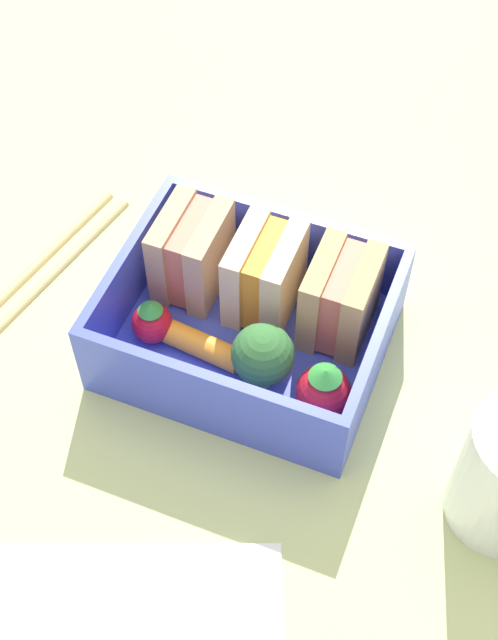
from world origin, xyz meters
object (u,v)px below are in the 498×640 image
sandwich_left (192,252)px  folded_napkin (131,626)px  carrot_stick_far_left (202,346)px  strawberry_left (323,391)px  broccoli_floret (263,355)px  strawberry_far_left (152,322)px  sandwich_center (340,298)px  chopstick_pair (13,297)px  sandwich_center_left (265,275)px

sandwich_left → folded_napkin: bearing=-75.0°
carrot_stick_far_left → strawberry_left: strawberry_left is taller
carrot_stick_far_left → folded_napkin: size_ratio=0.33×
broccoli_floret → strawberry_left: 3.92cm
broccoli_floret → strawberry_far_left: bearing=175.5°
sandwich_center → carrot_stick_far_left: bearing=-144.9°
carrot_stick_far_left → chopstick_pair: size_ratio=0.24×
sandwich_left → folded_napkin: (5.56, -20.70, -3.85)cm
sandwich_left → sandwich_center: bearing=0.0°
sandwich_center → broccoli_floret: (-2.84, -5.25, -0.30)cm
sandwich_left → chopstick_pair: sandwich_left is taller
strawberry_left → broccoli_floret: bearing=173.7°
sandwich_left → chopstick_pair: size_ratio=0.27×
sandwich_center → chopstick_pair: sandwich_center is taller
carrot_stick_far_left → chopstick_pair: carrot_stick_far_left is taller
strawberry_far_left → sandwich_left: bearing=82.7°
sandwich_center → chopstick_pair: (-20.04, -4.81, -3.70)cm
sandwich_center_left → chopstick_pair: sandwich_center_left is taller
carrot_stick_far_left → folded_napkin: (2.88, -15.90, -1.76)cm
sandwich_center → chopstick_pair: 20.94cm
sandwich_left → carrot_stick_far_left: size_ratio=1.14×
sandwich_center → chopstick_pair: size_ratio=0.27×
sandwich_center_left → sandwich_center: size_ratio=1.00×
sandwich_left → strawberry_far_left: bearing=-97.3°
strawberry_left → chopstick_pair: bearing=177.7°
sandwich_center → sandwich_left: bearing=180.0°
sandwich_center → folded_napkin: (-3.94, -20.70, -3.85)cm
carrot_stick_far_left → sandwich_left: bearing=119.1°
folded_napkin → strawberry_left: bearing=71.9°
sandwich_center → folded_napkin: 21.42cm
folded_napkin → broccoli_floret: bearing=85.9°
sandwich_left → carrot_stick_far_left: bearing=-60.9°
sandwich_left → broccoli_floret: (6.66, -5.25, -0.30)cm
broccoli_floret → chopstick_pair: 17.53cm
chopstick_pair → carrot_stick_far_left: bearing=0.0°
sandwich_left → sandwich_center: 9.50cm
chopstick_pair → folded_napkin: bearing=-44.6°
strawberry_far_left → carrot_stick_far_left: bearing=-2.1°
broccoli_floret → folded_napkin: broccoli_floret is taller
sandwich_left → broccoli_floret: 8.49cm
sandwich_left → strawberry_left: size_ratio=1.53×
carrot_stick_far_left → broccoli_floret: broccoli_floret is taller
sandwich_center_left → folded_napkin: bearing=-87.8°
folded_napkin → sandwich_center: bearing=79.2°
strawberry_left → folded_napkin: strawberry_left is taller
carrot_stick_far_left → broccoli_floret: size_ratio=1.12×
strawberry_far_left → broccoli_floret: (7.26, -0.57, 1.19)cm
strawberry_far_left → folded_napkin: bearing=-69.0°
sandwich_center → broccoli_floret: 5.98cm
strawberry_left → strawberry_far_left: bearing=174.9°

